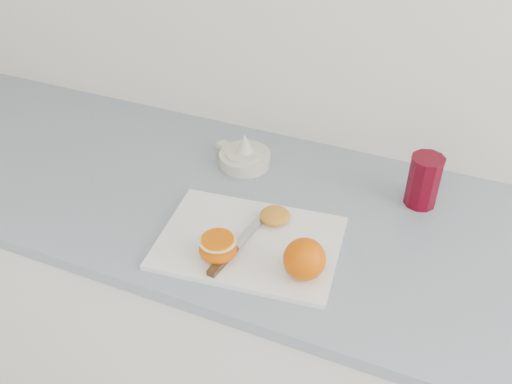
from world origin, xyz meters
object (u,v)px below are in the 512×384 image
Objects in this scene: red_tumbler at (423,183)px; counter at (289,343)px; citrus_juicer at (244,156)px; half_orange at (218,248)px; cutting_board at (249,243)px.

counter is at bearing -149.14° from red_tumbler.
citrus_juicer is at bearing -178.50° from red_tumbler.
red_tumbler reaches higher than half_orange.
red_tumbler is (0.24, 0.15, 0.50)m from counter.
cutting_board is at bearing -64.23° from citrus_juicer.
half_orange reaches higher than counter.
red_tumbler is at bearing 1.50° from citrus_juicer.
red_tumbler is (0.43, 0.01, 0.03)m from citrus_juicer.
counter is 16.68× the size of citrus_juicer.
counter is 34.35× the size of half_orange.
half_orange is at bearing -133.92° from red_tumbler.
citrus_juicer is 0.43m from red_tumbler.
cutting_board is at bearing -111.66° from counter.
counter is at bearing -36.42° from citrus_juicer.
red_tumbler reaches higher than citrus_juicer.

